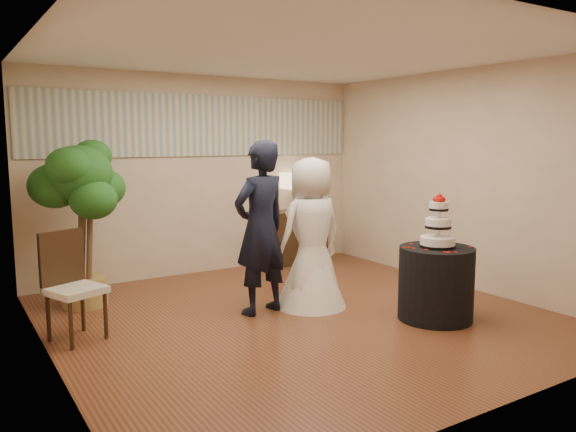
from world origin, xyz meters
TOP-DOWN VIEW (x-y plane):
  - floor at (0.00, 0.00)m, footprint 5.00×5.00m
  - ceiling at (0.00, 0.00)m, footprint 5.00×5.00m
  - wall_back at (0.00, 2.50)m, footprint 5.00×0.06m
  - wall_front at (0.00, -2.50)m, footprint 5.00×0.06m
  - wall_left at (-2.50, 0.00)m, footprint 0.06×5.00m
  - wall_right at (2.50, 0.00)m, footprint 0.06×5.00m
  - mural_border at (0.00, 2.48)m, footprint 4.90×0.02m
  - groom at (-0.28, 0.35)m, footprint 0.77×0.59m
  - bride at (0.33, 0.26)m, footprint 0.88×0.86m
  - cake_table at (1.18, -0.84)m, footprint 0.96×0.96m
  - wedding_cake at (1.18, -0.84)m, footprint 0.37×0.37m
  - console at (1.39, 2.28)m, footprint 1.02×0.51m
  - table_lamp at (1.39, 2.28)m, footprint 0.32×0.32m
  - ficus_tree at (-1.88, 1.66)m, footprint 0.96×0.96m
  - side_chair at (-2.19, 0.54)m, footprint 0.63×0.64m

SIDE VIEW (x-z plane):
  - floor at x=0.00m, z-range 0.00..0.00m
  - cake_table at x=1.18m, z-range 0.00..0.78m
  - console at x=1.39m, z-range 0.00..0.82m
  - side_chair at x=-2.19m, z-range 0.00..1.04m
  - bride at x=0.33m, z-range 0.00..1.71m
  - groom at x=-0.28m, z-range 0.00..1.90m
  - ficus_tree at x=-1.88m, z-range 0.00..1.95m
  - wedding_cake at x=1.18m, z-range 0.78..1.35m
  - table_lamp at x=1.39m, z-range 0.82..1.40m
  - wall_back at x=0.00m, z-range 0.00..2.80m
  - wall_front at x=0.00m, z-range 0.00..2.80m
  - wall_left at x=-2.50m, z-range 0.00..2.80m
  - wall_right at x=2.50m, z-range 0.00..2.80m
  - mural_border at x=0.00m, z-range 1.68..2.52m
  - ceiling at x=0.00m, z-range 2.80..2.80m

